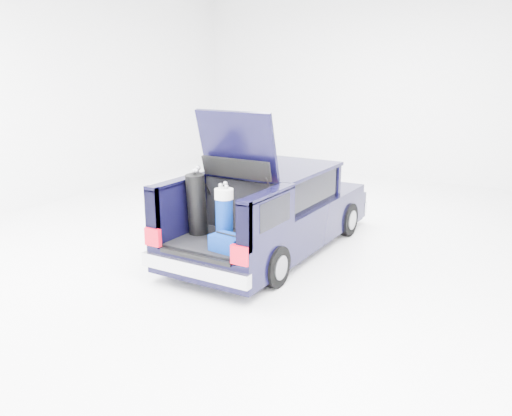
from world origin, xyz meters
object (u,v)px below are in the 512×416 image
Objects in this scene: car at (274,211)px; red_suitcase at (254,222)px; blue_duffel at (228,243)px; black_golf_bag at (197,204)px; blue_golf_bag at (224,215)px.

car reaches higher than red_suitcase.
blue_duffel is (0.33, -1.92, 0.04)m from car.
car is 4.45× the size of black_golf_bag.
red_suitcase is at bearing -72.71° from car.
red_suitcase is 0.71× the size of blue_golf_bag.
car reaches higher than blue_duffel.
car is at bearing 106.31° from red_suitcase.
black_golf_bag is 2.05× the size of blue_duffel.
car is 1.65m from black_golf_bag.
black_golf_bag is at bearing -171.97° from blue_golf_bag.
blue_golf_bag is (-0.36, -0.23, 0.11)m from red_suitcase.
blue_golf_bag reaches higher than red_suitcase.
black_golf_bag reaches higher than blue_golf_bag.
black_golf_bag is at bearing -174.92° from red_suitcase.
black_golf_bag reaches higher than blue_duffel.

